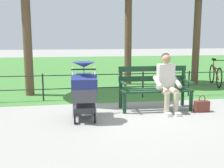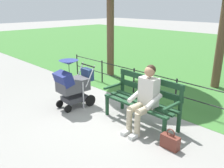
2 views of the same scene
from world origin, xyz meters
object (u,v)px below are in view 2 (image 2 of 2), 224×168
object	(u,v)px
handbag	(170,142)
stroller	(73,83)
person_on_bench	(145,97)
park_bench	(143,98)

from	to	relation	value
handbag	stroller	bearing A→B (deg)	3.57
person_on_bench	handbag	bearing A→B (deg)	164.15
person_on_bench	handbag	size ratio (longest dim) A/B	3.45
park_bench	stroller	xyz separation A→B (m)	(1.62, 0.59, 0.07)
park_bench	person_on_bench	world-z (taller)	person_on_bench
park_bench	person_on_bench	distance (m)	0.34
park_bench	stroller	size ratio (longest dim) A/B	1.40
park_bench	handbag	xyz separation A→B (m)	(-0.95, 0.43, -0.40)
stroller	handbag	distance (m)	2.62
park_bench	handbag	bearing A→B (deg)	155.50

